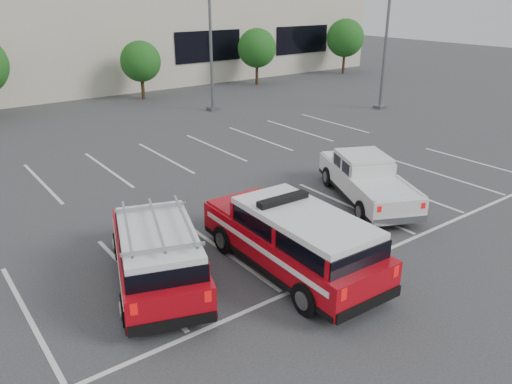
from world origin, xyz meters
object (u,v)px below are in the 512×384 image
Objects in this scene: tree_right at (257,49)px; light_pole_mid at (210,25)px; light_pole_right at (387,24)px; fire_chief_suv at (293,244)px; white_pickup at (366,184)px; ladder_suv at (158,257)px; tree_mid_right at (142,63)px; convention_building at (25,24)px; tree_far_right at (345,39)px.

light_pole_mid is at bearing -143.23° from tree_right.
fire_chief_suv is at bearing -145.84° from light_pole_right.
light_pole_mid is 1.84× the size of white_pickup.
light_pole_right is at bearing 36.07° from fire_chief_suv.
light_pole_mid is 1.77× the size of fire_chief_suv.
light_pole_right is 23.90m from ladder_suv.
light_pole_right is (9.00, -6.00, 0.00)m from light_pole_mid.
light_pole_right is 16.56m from white_pickup.
tree_right reaches higher than fire_chief_suv.
white_pickup is (-3.47, -15.90, -4.54)m from light_pole_mid.
fire_chief_suv is at bearing -6.59° from ladder_suv.
ladder_suv is (-10.08, -22.58, -1.72)m from tree_mid_right.
white_pickup is at bearing 23.37° from ladder_suv.
tree_mid_right is at bearing -63.43° from convention_building.
convention_building is 33.05m from ladder_suv.
light_pole_right is (10.91, -12.05, 2.68)m from tree_mid_right.
fire_chief_suv is (-8.79, -18.08, -4.36)m from light_pole_mid.
tree_right is 10.38m from light_pole_mid.
fire_chief_suv is at bearing -124.99° from tree_right.
convention_building is 34.22m from fire_chief_suv.
tree_right is 12.32m from light_pole_right.
tree_mid_right is at bearing 111.40° from white_pickup.
light_pole_right is at bearing -33.69° from light_pole_mid.
tree_right is (10.00, 0.00, 0.27)m from tree_mid_right.
white_pickup is 8.54m from ladder_suv.
fire_chief_suv is at bearing -115.94° from light_pole_mid.
tree_right is 0.91× the size of tree_far_right.
tree_far_right is at bearing 56.03° from ladder_suv.
convention_building is at bearing 146.63° from tree_right.
tree_mid_right is 24.79m from ladder_suv.
light_pole_mid reaches higher than tree_mid_right.
light_pole_mid is (-8.09, -6.05, 2.41)m from tree_right.
convention_building is at bearing 88.57° from fire_chief_suv.
ladder_suv is (-20.08, -22.58, -1.99)m from tree_right.
convention_building reaches higher than light_pole_mid.
tree_right is at bearing 0.00° from tree_mid_right.
white_pickup is (-1.56, -21.95, -1.86)m from tree_mid_right.
light_pole_right reaches higher than ladder_suv.
tree_mid_right is at bearing -180.00° from tree_right.
fire_chief_suv is at bearing -138.10° from tree_far_right.
fire_chief_suv is (-26.89, -24.12, -2.22)m from tree_far_right.
light_pole_right is 1.84× the size of white_pickup.
ladder_suv is at bearing -125.95° from light_pole_mid.
tree_mid_right is 16.47m from light_pole_right.
light_pole_right reaches higher than tree_right.
tree_mid_right is 0.39× the size of light_pole_mid.
convention_building reaches higher than white_pickup.
tree_far_right is (10.00, 0.00, 0.27)m from tree_right.
light_pole_right reaches higher than fire_chief_suv.
tree_right is 24.90m from white_pickup.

